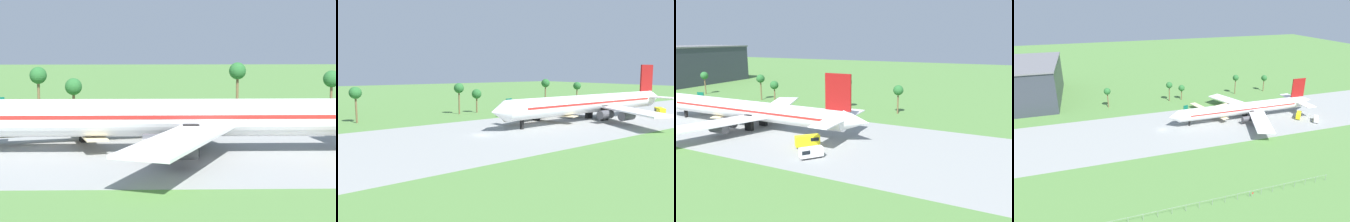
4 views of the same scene
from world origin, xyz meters
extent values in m
plane|color=#517F3D|center=(0.00, 0.00, 0.00)|extent=(600.00, 600.00, 0.00)
cube|color=gray|center=(0.00, 0.00, 0.01)|extent=(320.00, 44.00, 0.02)
cylinder|color=white|center=(40.46, 0.69, 5.30)|extent=(65.43, 5.64, 5.64)
cone|color=white|center=(5.49, 0.69, 5.30)|extent=(4.51, 5.53, 5.53)
cone|color=white|center=(76.70, 0.69, 5.72)|extent=(7.05, 5.36, 5.36)
cube|color=red|center=(40.46, 0.69, 5.72)|extent=(55.61, 5.75, 0.56)
cube|color=maroon|center=(71.48, 0.69, 12.91)|extent=(7.33, 0.50, 9.59)
cube|color=white|center=(71.76, 0.69, 6.15)|extent=(5.07, 22.55, 0.30)
cube|color=white|center=(41.72, -13.15, 4.31)|extent=(17.17, 28.42, 0.44)
cube|color=white|center=(41.72, 14.53, 4.31)|extent=(17.17, 28.42, 0.44)
cylinder|color=#4C4C51|center=(39.27, -6.08, 2.64)|extent=(5.07, 2.54, 2.54)
cylinder|color=#4C4C51|center=(41.55, -11.72, 2.64)|extent=(5.07, 2.54, 2.54)
cylinder|color=#4C4C51|center=(39.27, 7.46, 2.64)|extent=(5.07, 2.54, 2.54)
cylinder|color=#4C4C51|center=(41.55, 13.09, 2.64)|extent=(5.07, 2.54, 2.54)
cube|color=black|center=(12.98, 0.69, 2.37)|extent=(0.70, 0.90, 4.74)
cube|color=black|center=(43.73, -2.41, 2.37)|extent=(2.40, 1.20, 4.74)
cube|color=black|center=(43.73, 3.79, 2.37)|extent=(2.40, 1.20, 4.74)
cylinder|color=beige|center=(26.60, 10.62, 2.61)|extent=(30.26, 10.70, 2.74)
cube|color=#0F6647|center=(13.31, 6.99, 5.90)|extent=(2.45, 0.88, 3.84)
cube|color=beige|center=(26.60, 10.62, 2.33)|extent=(10.42, 27.45, 0.24)
cube|color=black|center=(26.60, 10.62, 1.30)|extent=(1.81, 2.70, 2.61)
cube|color=black|center=(67.06, -7.48, 0.20)|extent=(4.88, 4.93, 0.40)
cube|color=yellow|center=(67.06, -7.48, 1.67)|extent=(5.65, 5.72, 2.55)
cube|color=black|center=(68.22, -6.29, 2.05)|extent=(2.94, 2.94, 0.90)
cylinder|color=brown|center=(-20.21, 38.10, 4.21)|extent=(0.56, 0.56, 8.42)
sphere|color=#28662D|center=(-20.21, 38.10, 9.02)|extent=(3.60, 3.60, 3.60)
cylinder|color=brown|center=(56.08, 38.10, 4.82)|extent=(0.56, 0.56, 9.64)
sphere|color=#28662D|center=(56.08, 38.10, 10.24)|extent=(3.60, 3.60, 3.60)
cylinder|color=brown|center=(14.16, 38.10, 4.38)|extent=(0.56, 0.56, 8.77)
sphere|color=#28662D|center=(14.16, 38.10, 9.37)|extent=(3.60, 3.60, 3.60)
cylinder|color=brown|center=(21.49, 38.10, 3.19)|extent=(0.56, 0.56, 6.39)
sphere|color=#28662D|center=(21.49, 38.10, 6.99)|extent=(3.60, 3.60, 3.60)
cylinder|color=brown|center=(76.16, 38.10, 3.96)|extent=(0.56, 0.56, 7.92)
sphere|color=#28662D|center=(76.16, 38.10, 8.52)|extent=(3.60, 3.60, 3.60)
camera|label=1|loc=(38.21, -89.72, 17.29)|focal=65.00mm
camera|label=2|loc=(-41.01, -66.29, 15.50)|focal=35.00mm
camera|label=3|loc=(109.56, -73.07, 26.35)|focal=35.00mm
camera|label=4|loc=(-30.44, -119.11, 55.55)|focal=32.00mm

